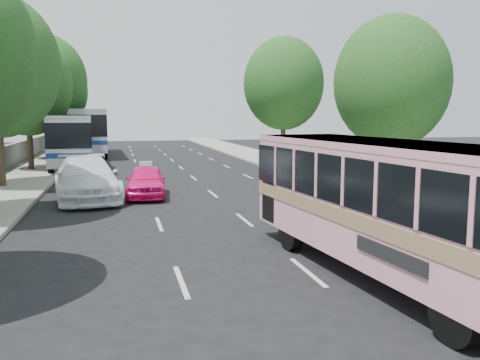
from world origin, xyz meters
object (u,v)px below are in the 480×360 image
object	(u,v)px
tour_coach_front	(70,137)
tour_coach_rear	(88,128)
white_pickup	(86,179)
pink_bus	(390,194)
pink_taxi	(146,181)

from	to	relation	value
tour_coach_front	tour_coach_rear	xyz separation A→B (m)	(0.62, 11.08, 0.31)
white_pickup	tour_coach_rear	bearing A→B (deg)	85.45
white_pickup	tour_coach_front	world-z (taller)	tour_coach_front
pink_bus	tour_coach_rear	xyz separation A→B (m)	(-8.25, 37.45, 0.57)
tour_coach_front	white_pickup	bearing A→B (deg)	-86.75
pink_bus	tour_coach_rear	size ratio (longest dim) A/B	0.70
pink_taxi	white_pickup	distance (m)	2.51
pink_bus	tour_coach_front	size ratio (longest dim) A/B	0.80
pink_bus	tour_coach_front	bearing A→B (deg)	102.63
white_pickup	tour_coach_rear	xyz separation A→B (m)	(-1.18, 24.95, 1.55)
white_pickup	tour_coach_front	size ratio (longest dim) A/B	0.52
pink_bus	tour_coach_front	xyz separation A→B (m)	(-8.87, 26.36, 0.26)
pink_taxi	tour_coach_front	xyz separation A→B (m)	(-4.30, 13.80, 1.44)
pink_bus	white_pickup	xyz separation A→B (m)	(-7.07, 12.50, -0.97)
pink_bus	tour_coach_rear	distance (m)	38.35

